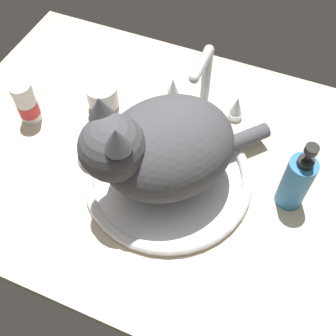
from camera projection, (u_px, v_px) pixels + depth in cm
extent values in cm
cube|color=beige|center=(168.00, 163.00, 86.35)|extent=(100.83, 69.12, 3.00)
torus|color=white|center=(168.00, 176.00, 81.41)|extent=(33.83, 33.83, 2.11)
cylinder|color=white|center=(168.00, 178.00, 82.03)|extent=(30.67, 30.67, 0.60)
cylinder|color=silver|center=(203.00, 104.00, 92.23)|extent=(4.00, 4.00, 2.43)
cylinder|color=silver|center=(206.00, 77.00, 85.39)|extent=(2.00, 2.00, 14.14)
sphere|color=silver|center=(209.00, 50.00, 79.55)|extent=(2.20, 2.20, 2.20)
cylinder|color=silver|center=(202.00, 64.00, 77.35)|extent=(2.00, 8.47, 2.00)
sphere|color=silver|center=(194.00, 78.00, 75.14)|extent=(2.10, 2.10, 2.10)
cylinder|color=silver|center=(173.00, 97.00, 94.20)|extent=(3.20, 3.20, 1.60)
cone|color=silver|center=(173.00, 87.00, 91.60)|extent=(2.88, 2.88, 4.70)
cylinder|color=silver|center=(235.00, 115.00, 90.95)|extent=(3.20, 3.20, 1.60)
cone|color=silver|center=(237.00, 105.00, 88.35)|extent=(2.88, 2.88, 4.70)
ellipsoid|color=#4C4C51|center=(168.00, 148.00, 73.58)|extent=(31.99, 32.35, 16.85)
sphere|color=#4C4C51|center=(113.00, 148.00, 66.47)|extent=(11.58, 11.58, 11.58)
cone|color=#4C4C51|center=(117.00, 139.00, 59.56)|extent=(4.40, 4.40, 4.34)
cone|color=#4C4C51|center=(100.00, 108.00, 63.10)|extent=(4.40, 4.40, 4.34)
ellipsoid|color=silver|center=(89.00, 161.00, 66.37)|extent=(5.94, 5.83, 3.70)
ellipsoid|color=silver|center=(123.00, 168.00, 72.13)|extent=(13.06, 12.74, 9.27)
cylinder|color=#4C4C51|center=(237.00, 141.00, 83.06)|extent=(11.72, 12.55, 3.20)
cylinder|color=white|center=(28.00, 106.00, 88.23)|extent=(4.41, 4.41, 7.90)
cylinder|color=#D13838|center=(28.00, 108.00, 88.75)|extent=(4.55, 4.55, 3.16)
cylinder|color=white|center=(21.00, 89.00, 84.05)|extent=(4.63, 4.63, 2.21)
cylinder|color=teal|center=(295.00, 183.00, 74.56)|extent=(5.25, 5.25, 12.10)
cylinder|color=black|center=(305.00, 163.00, 69.07)|extent=(2.89, 2.89, 1.20)
cylinder|color=black|center=(308.00, 156.00, 67.60)|extent=(1.05, 1.05, 2.36)
cylinder|color=black|center=(312.00, 150.00, 66.13)|extent=(2.36, 2.36, 1.20)
cylinder|color=#B2B5BA|center=(103.00, 98.00, 91.86)|extent=(6.89, 6.89, 4.66)
cylinder|color=silver|center=(101.00, 89.00, 89.52)|extent=(7.03, 7.03, 1.00)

